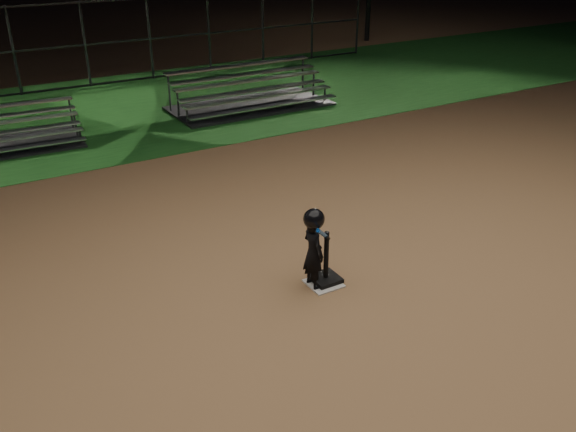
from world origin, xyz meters
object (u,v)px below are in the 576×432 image
object	(u,v)px
home_plate	(324,283)
bleacher_right	(251,100)
child_batter	(314,247)
bleacher_left	(0,142)
batting_tee	(326,272)

from	to	relation	value
home_plate	bleacher_right	distance (m)	9.04
bleacher_right	child_batter	bearing A→B (deg)	-111.82
bleacher_left	bleacher_right	world-z (taller)	bleacher_right
home_plate	batting_tee	world-z (taller)	batting_tee
batting_tee	bleacher_left	size ratio (longest dim) A/B	0.22
child_batter	bleacher_right	distance (m)	9.08
child_batter	bleacher_right	size ratio (longest dim) A/B	0.28
bleacher_left	child_batter	bearing A→B (deg)	-67.45
bleacher_right	bleacher_left	bearing A→B (deg)	-178.81
batting_tee	bleacher_right	xyz separation A→B (m)	(3.12, 8.42, 0.05)
batting_tee	bleacher_left	bearing A→B (deg)	111.26
bleacher_left	batting_tee	bearing A→B (deg)	-66.11
bleacher_left	bleacher_right	size ratio (longest dim) A/B	0.83
home_plate	bleacher_left	distance (m)	8.89
batting_tee	bleacher_right	distance (m)	8.98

